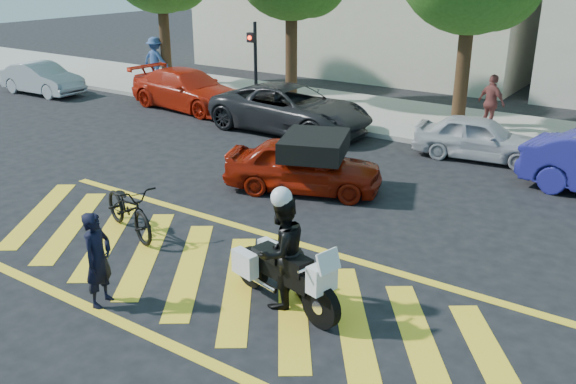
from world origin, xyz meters
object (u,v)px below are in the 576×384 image
Objects in this scene: parked_mid_left at (291,109)px; parked_mid_right at (479,138)px; police_motorcycle at (283,273)px; parked_far_left at (42,79)px; parked_left at (188,90)px; officer_bike at (98,259)px; officer_moto at (282,252)px; red_convertible at (304,165)px; bicycle at (129,208)px.

parked_mid_left is 1.51× the size of parked_mid_right.
parked_far_left is (-17.34, 7.87, 0.07)m from police_motorcycle.
parked_mid_left is at bearing -91.09° from parked_left.
officer_bike reaches higher than parked_mid_right.
red_convertible is at bearing -136.85° from officer_moto.
red_convertible is 5.46m from parked_mid_right.
parked_left is (-10.63, 9.27, 0.15)m from police_motorcycle.
parked_far_left is at bearing 94.95° from parked_mid_left.
parked_mid_right is (4.18, 8.77, 0.06)m from bicycle.
parked_far_left is (-13.27, 7.37, 0.09)m from bicycle.
officer_bike is 0.86× the size of officer_moto.
red_convertible is 9.43m from parked_left.
parked_mid_right is (2.50, 10.88, -0.19)m from officer_bike.
officer_bike is at bearing -161.43° from parked_mid_left.
officer_bike reaches higher than parked_mid_left.
parked_mid_right is (0.11, 9.27, 0.04)m from police_motorcycle.
bicycle reaches higher than police_motorcycle.
police_motorcycle is at bearing -146.12° from parked_mid_left.
bicycle is 0.54× the size of parked_far_left.
red_convertible is (-2.51, 4.48, 0.07)m from police_motorcycle.
parked_far_left reaches higher than parked_mid_right.
officer_moto reaches higher than parked_mid_left.
officer_moto is (4.05, -0.51, 0.38)m from bicycle.
parked_mid_right reaches higher than bicycle.
parked_far_left reaches higher than red_convertible.
officer_moto is 19.03m from parked_far_left.
bicycle is 9.71m from parked_mid_right.
officer_bike is at bearing -122.15° from bicycle.
police_motorcycle is 14.10m from parked_left.
parked_mid_left reaches higher than parked_left.
parked_far_left is at bearing 106.78° from parked_left.
bicycle is 8.42m from parked_mid_left.
bicycle is 4.10m from police_motorcycle.
officer_bike is at bearing -131.87° from police_motorcycle.
parked_mid_right reaches higher than police_motorcycle.
officer_moto is at bearing -70.62° from officer_bike.
officer_moto is at bearing -137.24° from police_motorcycle.
parked_far_left reaches higher than bicycle.
officer_moto is 10.46m from parked_mid_left.
officer_moto is at bearing -77.87° from bicycle.
parked_far_left is at bearing 80.29° from bicycle.
parked_left is at bearing 56.16° from bicycle.
police_motorcycle is at bearing -126.10° from parked_left.
parked_mid_left reaches higher than bicycle.
officer_bike reaches higher than red_convertible.
officer_bike is 0.68× the size of police_motorcycle.
parked_far_left reaches higher than police_motorcycle.
police_motorcycle is at bearing 171.74° from parked_mid_right.
red_convertible is at bearing -2.07° from bicycle.
officer_bike is 10.89m from parked_mid_left.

